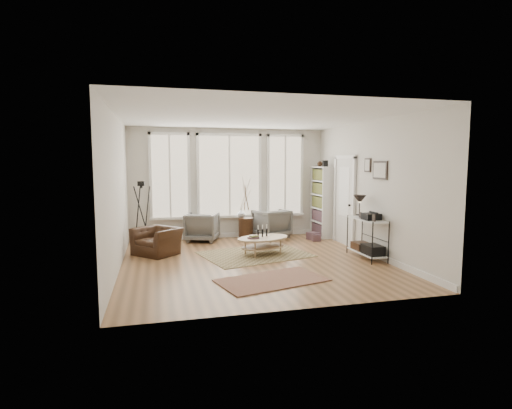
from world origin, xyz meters
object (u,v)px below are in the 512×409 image
object	(u,v)px
side_table	(246,210)
bookcase	(322,202)
armchair_left	(202,227)
coffee_table	(263,241)
low_shelf	(367,234)
accent_chair	(157,241)
armchair_right	(271,223)

from	to	relation	value
side_table	bookcase	bearing A→B (deg)	-2.27
armchair_left	coffee_table	bearing A→B (deg)	141.40
armchair_left	side_table	bearing A→B (deg)	-163.44
coffee_table	side_table	distance (m)	1.83
coffee_table	bookcase	bearing A→B (deg)	38.74
bookcase	side_table	distance (m)	2.09
low_shelf	coffee_table	xyz separation A→B (m)	(-2.04, 0.84, -0.21)
low_shelf	side_table	world-z (taller)	side_table
low_shelf	coffee_table	size ratio (longest dim) A/B	0.94
armchair_left	accent_chair	size ratio (longest dim) A/B	0.89
coffee_table	side_table	world-z (taller)	side_table
armchair_right	bookcase	bearing A→B (deg)	151.18
low_shelf	coffee_table	bearing A→B (deg)	157.74
coffee_table	armchair_right	size ratio (longest dim) A/B	1.67
side_table	accent_chair	xyz separation A→B (m)	(-2.26, -1.19, -0.47)
armchair_right	side_table	distance (m)	0.84
armchair_left	armchair_right	bearing A→B (deg)	-157.65
armchair_right	accent_chair	xyz separation A→B (m)	(-2.99, -1.33, -0.09)
low_shelf	armchair_right	size ratio (longest dim) A/B	1.56
low_shelf	accent_chair	distance (m)	4.52
coffee_table	accent_chair	bearing A→B (deg)	165.56
coffee_table	low_shelf	bearing A→B (deg)	-22.26
armchair_left	accent_chair	bearing A→B (deg)	68.37
coffee_table	armchair_left	world-z (taller)	armchair_left
low_shelf	armchair_left	bearing A→B (deg)	139.73
bookcase	armchair_right	world-z (taller)	bookcase
bookcase	low_shelf	bearing A→B (deg)	-91.28
armchair_left	armchair_right	world-z (taller)	armchair_right
bookcase	accent_chair	size ratio (longest dim) A/B	2.29
side_table	coffee_table	bearing A→B (deg)	-90.51
armchair_left	armchair_right	distance (m)	1.87
bookcase	low_shelf	xyz separation A→B (m)	(-0.06, -2.52, -0.44)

